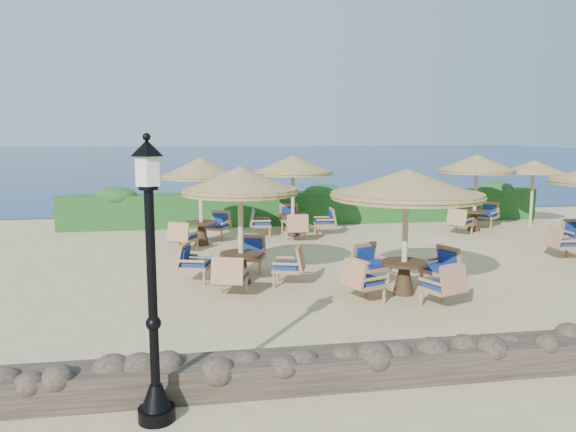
{
  "coord_description": "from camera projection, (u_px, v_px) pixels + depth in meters",
  "views": [
    {
      "loc": [
        -4.31,
        -13.22,
        3.39
      ],
      "look_at": [
        -1.95,
        0.62,
        1.3
      ],
      "focal_mm": 35.0,
      "sensor_mm": 36.0,
      "label": 1
    }
  ],
  "objects": [
    {
      "name": "cafe_set_0",
      "position": [
        240.0,
        206.0,
        12.48
      ],
      "size": [
        2.88,
        2.88,
        2.65
      ],
      "color": "beige",
      "rests_on": "ground"
    },
    {
      "name": "cafe_set_5",
      "position": [
        476.0,
        174.0,
        19.31
      ],
      "size": [
        2.64,
        2.61,
        2.65
      ],
      "color": "beige",
      "rests_on": "ground"
    },
    {
      "name": "hedge",
      "position": [
        310.0,
        208.0,
        21.03
      ],
      "size": [
        18.0,
        0.9,
        1.2
      ],
      "primitive_type": "cube",
      "color": "#174A19",
      "rests_on": "ground"
    },
    {
      "name": "cafe_set_1",
      "position": [
        406.0,
        205.0,
        11.6
      ],
      "size": [
        3.18,
        3.18,
        2.65
      ],
      "color": "beige",
      "rests_on": "ground"
    },
    {
      "name": "lamp_post",
      "position": [
        152.0,
        294.0,
        6.45
      ],
      "size": [
        0.44,
        0.44,
        3.31
      ],
      "color": "black",
      "rests_on": "ground"
    },
    {
      "name": "stone_wall",
      "position": [
        502.0,
        356.0,
        8.02
      ],
      "size": [
        15.0,
        0.65,
        0.44
      ],
      "primitive_type": "cube",
      "color": "brown",
      "rests_on": "ground"
    },
    {
      "name": "cafe_set_3",
      "position": [
        200.0,
        183.0,
        16.82
      ],
      "size": [
        2.29,
        2.78,
        2.65
      ],
      "color": "beige",
      "rests_on": "ground"
    },
    {
      "name": "cafe_set_4",
      "position": [
        293.0,
        182.0,
        18.42
      ],
      "size": [
        2.84,
        2.84,
        2.65
      ],
      "color": "beige",
      "rests_on": "ground"
    },
    {
      "name": "sea",
      "position": [
        222.0,
        156.0,
        82.36
      ],
      "size": [
        160.0,
        160.0,
        0.0
      ],
      "primitive_type": "plane",
      "color": "#0B1C49",
      "rests_on": "ground"
    },
    {
      "name": "ground",
      "position": [
        369.0,
        269.0,
        14.1
      ],
      "size": [
        120.0,
        120.0,
        0.0
      ],
      "primitive_type": "plane",
      "color": "tan",
      "rests_on": "ground"
    },
    {
      "name": "extra_parasol",
      "position": [
        534.0,
        167.0,
        20.15
      ],
      "size": [
        2.3,
        2.3,
        2.41
      ],
      "color": "beige",
      "rests_on": "ground"
    }
  ]
}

